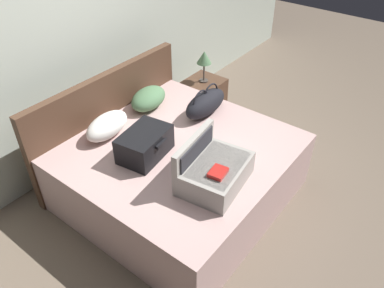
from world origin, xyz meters
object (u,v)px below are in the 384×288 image
hard_case_large (214,171)px  duffel_bag (205,103)px  table_lamp (204,59)px  pillow_near_headboard (148,98)px  nightstand (203,101)px  hard_case_medium (145,144)px  bed (181,172)px  pillow_center_head (107,126)px

hard_case_large → duffel_bag: bearing=32.0°
table_lamp → pillow_near_headboard: bearing=176.0°
duffel_bag → nightstand: duffel_bag is taller
hard_case_large → hard_case_medium: size_ratio=1.25×
hard_case_medium → nightstand: size_ratio=0.94×
bed → duffel_bag: 0.72m
hard_case_medium → pillow_near_headboard: 0.78m
duffel_bag → table_lamp: size_ratio=1.50×
pillow_center_head → table_lamp: 1.44m
pillow_near_headboard → pillow_center_head: (-0.58, -0.04, 0.00)m
pillow_near_headboard → nightstand: (0.85, -0.06, -0.41)m
duffel_bag → nightstand: 0.88m
duffel_bag → pillow_near_headboard: bearing=114.6°
duffel_bag → bed: bearing=-165.4°
hard_case_large → pillow_near_headboard: (0.52, 1.16, -0.03)m
bed → nightstand: 1.34m
pillow_center_head → table_lamp: (1.43, -0.02, 0.13)m
duffel_bag → table_lamp: (0.61, 0.47, 0.11)m
bed → duffel_bag: duffel_bag is taller
bed → hard_case_medium: hard_case_medium is taller
bed → hard_case_large: hard_case_large is taller
pillow_center_head → nightstand: (1.43, -0.02, -0.41)m
duffel_bag → pillow_near_headboard: duffel_bag is taller
hard_case_large → hard_case_medium: bearing=88.3°
pillow_near_headboard → nightstand: 0.95m
hard_case_large → nightstand: size_ratio=1.18×
hard_case_large → hard_case_medium: 0.66m
hard_case_large → pillow_center_head: size_ratio=1.29×
pillow_near_headboard → hard_case_large: bearing=-114.1°
nightstand → pillow_near_headboard: bearing=176.0°
bed → duffel_bag: (0.57, 0.15, 0.40)m
bed → table_lamp: (1.18, 0.62, 0.51)m
hard_case_large → table_lamp: hard_case_large is taller
nightstand → bed: bearing=-152.6°
hard_case_medium → pillow_near_headboard: hard_case_medium is taller
hard_case_medium → nightstand: (1.44, 0.45, -0.43)m
hard_case_large → nightstand: bearing=30.9°
bed → nightstand: bearing=27.4°
duffel_bag → table_lamp: 0.78m
bed → hard_case_large: (-0.19, -0.48, 0.41)m
hard_case_medium → table_lamp: size_ratio=1.35×
pillow_center_head → table_lamp: size_ratio=1.30×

